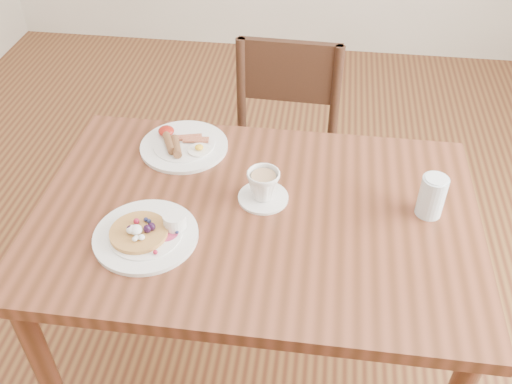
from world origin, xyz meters
TOP-DOWN VIEW (x-y plane):
  - ground at (0.00, 0.00)m, footprint 5.00×5.00m
  - dining_table at (0.00, 0.00)m, footprint 1.20×0.80m
  - chair_far at (0.02, 0.63)m, footprint 0.43×0.43m
  - pancake_plate at (-0.26, -0.13)m, footprint 0.27×0.27m
  - breakfast_plate at (-0.26, 0.26)m, footprint 0.27×0.27m
  - teacup_saucer at (0.01, 0.06)m, footprint 0.14×0.14m
  - water_glass at (0.46, 0.06)m, footprint 0.07×0.07m

SIDE VIEW (x-z plane):
  - ground at x=0.00m, z-range 0.00..0.00m
  - chair_far at x=0.02m, z-range 0.05..0.93m
  - dining_table at x=0.00m, z-range 0.28..1.03m
  - breakfast_plate at x=-0.26m, z-range 0.74..0.78m
  - pancake_plate at x=-0.26m, z-range 0.74..0.79m
  - teacup_saucer at x=0.01m, z-range 0.75..0.84m
  - water_glass at x=0.46m, z-range 0.75..0.87m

